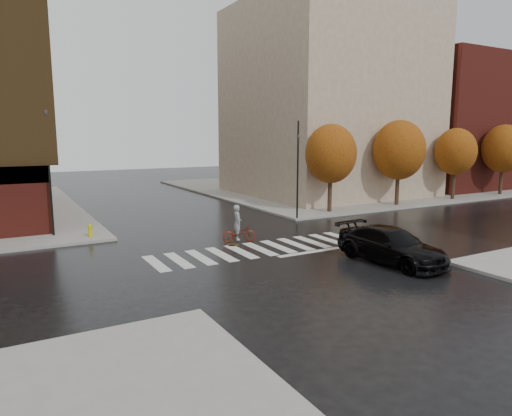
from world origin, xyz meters
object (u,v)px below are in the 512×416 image
at_px(sedan, 391,245).
at_px(fire_hydrant, 90,230).
at_px(cyclist, 238,229).
at_px(traffic_light_nw, 48,152).
at_px(traffic_light_ne, 298,164).

relative_size(sedan, fire_hydrant, 7.76).
bearing_deg(cyclist, traffic_light_nw, 71.41).
distance_m(traffic_light_nw, fire_hydrant, 4.92).
distance_m(cyclist, traffic_light_nw, 11.48).
distance_m(cyclist, fire_hydrant, 8.43).
xyz_separation_m(traffic_light_nw, fire_hydrant, (1.78, -1.39, -4.37)).
bearing_deg(fire_hydrant, cyclist, -33.72).
bearing_deg(traffic_light_nw, traffic_light_ne, 82.40).
xyz_separation_m(sedan, fire_hydrant, (-11.25, 11.80, -0.26)).
bearing_deg(cyclist, fire_hydrant, 72.33).
distance_m(traffic_light_ne, fire_hydrant, 13.95).
height_order(sedan, fire_hydrant, sedan).
xyz_separation_m(sedan, traffic_light_nw, (-13.03, 13.19, 4.11)).
xyz_separation_m(cyclist, traffic_light_ne, (6.51, 3.80, 3.16)).
height_order(sedan, traffic_light_ne, traffic_light_ne).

